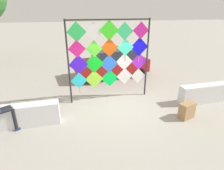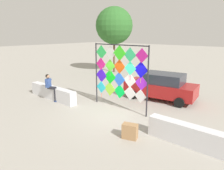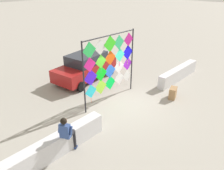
{
  "view_description": "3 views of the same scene",
  "coord_description": "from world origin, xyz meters",
  "views": [
    {
      "loc": [
        -2.11,
        -6.55,
        3.78
      ],
      "look_at": [
        -0.4,
        0.07,
        1.01
      ],
      "focal_mm": 29.9,
      "sensor_mm": 36.0,
      "label": 1
    },
    {
      "loc": [
        6.37,
        -7.49,
        4.02
      ],
      "look_at": [
        -0.39,
        0.46,
        1.4
      ],
      "focal_mm": 33.45,
      "sensor_mm": 36.0,
      "label": 2
    },
    {
      "loc": [
        -7.62,
        -6.03,
        5.77
      ],
      "look_at": [
        -0.87,
        0.27,
        1.28
      ],
      "focal_mm": 35.04,
      "sensor_mm": 36.0,
      "label": 3
    }
  ],
  "objects": [
    {
      "name": "plaza_ledge_left",
      "position": [
        -4.5,
        -0.42,
        0.4
      ],
      "size": [
        4.05,
        0.46,
        0.8
      ],
      "primitive_type": "cube",
      "color": "silver",
      "rests_on": "ground"
    },
    {
      "name": "cardboard_box_large",
      "position": [
        2.1,
        -1.39,
        0.3
      ],
      "size": [
        0.66,
        0.49,
        0.6
      ],
      "primitive_type": "cube",
      "rotation": [
        0.0,
        0.0,
        0.31
      ],
      "color": "#9E754C",
      "rests_on": "ground"
    },
    {
      "name": "seated_vendor",
      "position": [
        -4.21,
        -0.71,
        0.98
      ],
      "size": [
        0.79,
        0.66,
        1.65
      ],
      "color": "black",
      "rests_on": "ground"
    },
    {
      "name": "tree_broadleaf",
      "position": [
        -7.62,
        9.24,
        4.67
      ],
      "size": [
        3.73,
        3.7,
        6.56
      ],
      "color": "brown",
      "rests_on": "ground"
    },
    {
      "name": "kite_display_rack",
      "position": [
        -0.29,
        0.94,
        2.04
      ],
      "size": [
        3.49,
        0.09,
        3.47
      ],
      "color": "#232328",
      "rests_on": "ground"
    },
    {
      "name": "plaza_ledge_right",
      "position": [
        4.5,
        -0.42,
        0.4
      ],
      "size": [
        4.05,
        0.46,
        0.8
      ],
      "primitive_type": "cube",
      "color": "silver",
      "rests_on": "ground"
    },
    {
      "name": "ground",
      "position": [
        0.0,
        0.0,
        0.0
      ],
      "size": [
        120.0,
        120.0,
        0.0
      ],
      "primitive_type": "plane",
      "color": "#9E998E"
    },
    {
      "name": "parked_car",
      "position": [
        0.63,
        3.93,
        0.83
      ],
      "size": [
        4.43,
        2.48,
        1.64
      ],
      "color": "maroon",
      "rests_on": "ground"
    }
  ]
}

